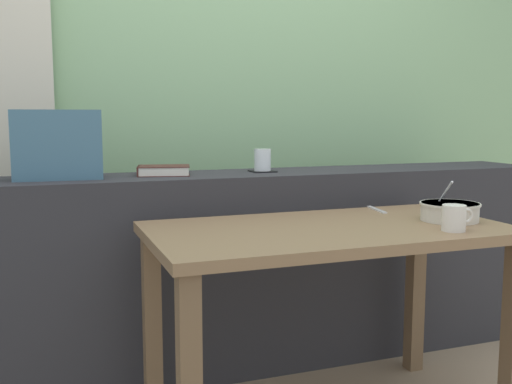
{
  "coord_description": "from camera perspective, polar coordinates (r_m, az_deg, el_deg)",
  "views": [
    {
      "loc": [
        -0.81,
        -1.79,
        1.07
      ],
      "look_at": [
        -0.03,
        0.33,
        0.78
      ],
      "focal_mm": 41.51,
      "sensor_mm": 36.0,
      "label": 1
    }
  ],
  "objects": [
    {
      "name": "fork_utensil",
      "position": [
        2.38,
        11.56,
        -1.67
      ],
      "size": [
        0.04,
        0.17,
        0.01
      ],
      "primitive_type": "cube",
      "rotation": [
        0.0,
        0.0,
        -0.17
      ],
      "color": "silver",
      "rests_on": "breakfast_table"
    },
    {
      "name": "breakfast_table",
      "position": [
        2.03,
        6.96,
        -6.3
      ],
      "size": [
        1.21,
        0.65,
        0.7
      ],
      "color": "brown",
      "rests_on": "ground"
    },
    {
      "name": "throw_pillow",
      "position": [
        2.34,
        -18.58,
        4.34
      ],
      "size": [
        0.33,
        0.16,
        0.26
      ],
      "primitive_type": "cube",
      "rotation": [
        0.0,
        0.0,
        -0.06
      ],
      "color": "#426B84",
      "rests_on": "dark_console_ledge"
    },
    {
      "name": "closed_book",
      "position": [
        2.41,
        -8.93,
        2.07
      ],
      "size": [
        0.23,
        0.19,
        0.04
      ],
      "color": "#47231E",
      "rests_on": "dark_console_ledge"
    },
    {
      "name": "juice_glass",
      "position": [
        2.53,
        0.63,
        3.02
      ],
      "size": [
        0.07,
        0.07,
        0.09
      ],
      "color": "white",
      "rests_on": "coaster_square"
    },
    {
      "name": "coaster_square",
      "position": [
        2.53,
        0.63,
        2.01
      ],
      "size": [
        0.1,
        0.1,
        0.0
      ],
      "primitive_type": "cube",
      "color": "black",
      "rests_on": "dark_console_ledge"
    },
    {
      "name": "ceramic_mug",
      "position": [
        2.01,
        18.57,
        -2.38
      ],
      "size": [
        0.11,
        0.08,
        0.08
      ],
      "color": "silver",
      "rests_on": "breakfast_table"
    },
    {
      "name": "outdoor_backdrop",
      "position": [
        3.07,
        -4.87,
        13.48
      ],
      "size": [
        4.8,
        0.08,
        2.8
      ],
      "primitive_type": "cube",
      "color": "#8EBC89",
      "rests_on": "ground"
    },
    {
      "name": "dark_console_ledge",
      "position": [
        2.56,
        -1.05,
        -7.44
      ],
      "size": [
        2.8,
        0.38,
        0.83
      ],
      "primitive_type": "cube",
      "color": "#2D2D33",
      "rests_on": "ground"
    },
    {
      "name": "soup_bowl",
      "position": [
        2.2,
        18.15,
        -1.8
      ],
      "size": [
        0.21,
        0.21,
        0.15
      ],
      "color": "beige",
      "rests_on": "breakfast_table"
    }
  ]
}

